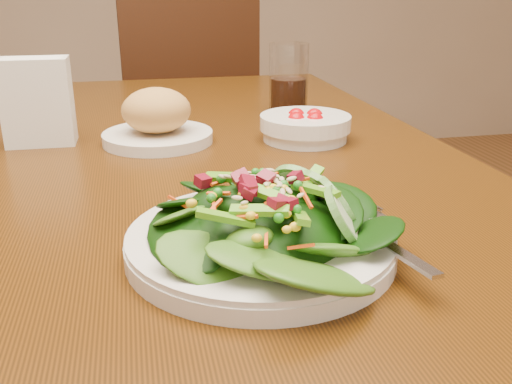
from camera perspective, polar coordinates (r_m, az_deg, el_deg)
dining_table at (r=0.91m, az=-8.84°, el=-2.44°), size 0.90×1.40×0.75m
chair_far at (r=1.98m, az=-6.88°, el=6.20°), size 0.48×0.49×0.97m
salad_plate at (r=0.55m, az=1.39°, el=-3.39°), size 0.27×0.26×0.08m
bread_plate at (r=0.94m, az=-9.88°, el=7.05°), size 0.18×0.18×0.09m
tomato_bowl at (r=0.94m, az=4.94°, el=6.53°), size 0.15×0.15×0.05m
drinking_glass at (r=1.14m, az=3.27°, el=10.81°), size 0.08×0.08×0.13m
napkin_holder at (r=0.97m, az=-21.05°, el=8.64°), size 0.11×0.06×0.14m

